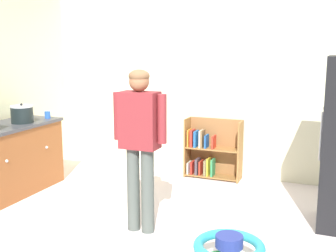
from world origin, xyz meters
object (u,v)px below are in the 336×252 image
Objects in this scene: standing_person at (140,136)px; green_cup at (27,115)px; bookshelf at (210,152)px; blue_cup at (48,115)px; crock_pot at (22,114)px.

standing_person is 17.41× the size of green_cup.
bookshelf is 2.33m from blue_cup.
blue_cup is at bearing 78.66° from crock_pot.
green_cup is at bearing -152.23° from bookshelf.
green_cup reaches higher than bookshelf.
bookshelf is at bearing 34.87° from crock_pot.
crock_pot is (-2.09, -1.45, 0.64)m from bookshelf.
standing_person is at bearing -16.40° from crock_pot.
blue_cup is at bearing -152.41° from bookshelf.
blue_cup is (0.24, 0.13, 0.00)m from green_cup.
crock_pot is at bearing -145.13° from bookshelf.
green_cup is at bearing -150.73° from blue_cup.
standing_person is 5.80× the size of crock_pot.
standing_person is (-0.13, -2.03, 0.62)m from bookshelf.
green_cup is 0.28m from blue_cup.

